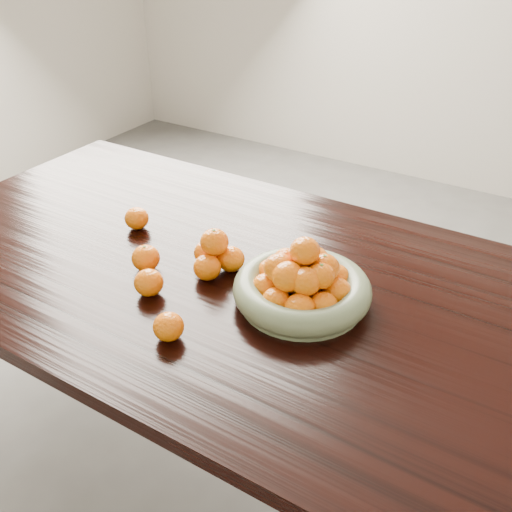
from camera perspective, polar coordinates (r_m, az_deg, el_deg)
The scene contains 8 objects.
ground at distance 1.95m, azimuth -0.78°, elevation -20.53°, with size 5.00×5.00×0.00m, color #5A5855.
dining_table at distance 1.48m, azimuth -0.97°, elevation -4.77°, with size 2.00×1.00×0.75m.
fruit_bowl at distance 1.31m, azimuth 4.60°, elevation -2.85°, with size 0.32×0.32×0.17m.
orange_pyramid at distance 1.42m, azimuth -4.13°, elevation 0.11°, with size 0.14×0.13×0.12m.
loose_orange_0 at distance 1.46m, azimuth -10.96°, elevation -0.20°, with size 0.07×0.07×0.07m, color orange.
loose_orange_1 at distance 1.37m, azimuth -10.67°, elevation -2.63°, with size 0.07×0.07×0.07m, color orange.
loose_orange_2 at distance 1.23m, azimuth -8.74°, elevation -7.00°, with size 0.07×0.07×0.06m, color orange.
loose_orange_3 at distance 1.65m, azimuth -11.84°, elevation 3.71°, with size 0.07×0.07×0.06m, color orange.
Camera 1 is at (0.64, -1.00, 1.55)m, focal length 40.00 mm.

